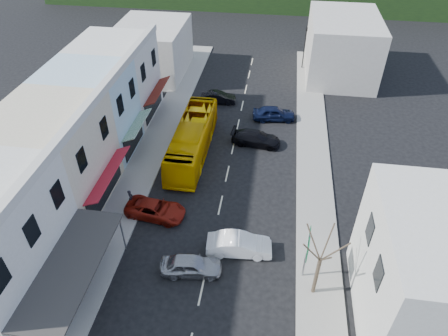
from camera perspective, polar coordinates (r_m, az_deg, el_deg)
ground at (r=29.23m, az=-1.73°, el=-10.68°), size 120.00×120.00×0.00m
sidewalk_left at (r=37.90m, az=-10.41°, el=2.23°), size 3.00×52.00×0.15m
sidewalk_right at (r=36.45m, az=12.68°, el=0.20°), size 3.00×52.00×0.15m
shopfront_row at (r=33.95m, az=-21.65°, el=3.23°), size 8.25×30.00×8.00m
right_building at (r=25.38m, az=28.89°, el=-13.59°), size 8.00×9.00×8.00m
distant_block_left at (r=52.00m, az=-10.21°, el=16.35°), size 8.00×10.00×6.00m
distant_block_right at (r=52.72m, az=16.47°, el=16.32°), size 8.00×12.00×7.00m
bus at (r=36.51m, az=-4.52°, el=4.10°), size 2.55×11.61×3.10m
car_silver at (r=27.18m, az=-4.73°, el=-13.68°), size 4.58×2.31×1.40m
car_white at (r=28.18m, az=2.18°, el=-10.98°), size 4.54×2.16×1.40m
car_red at (r=31.07m, az=-9.78°, el=-5.77°), size 4.80×2.46×1.40m
car_black_near at (r=38.22m, az=4.60°, el=4.29°), size 4.65×2.25×1.40m
car_navy_mid at (r=42.21m, az=7.16°, el=7.70°), size 4.59×2.32×1.40m
car_black_far at (r=45.02m, az=-0.84°, el=10.10°), size 4.51×2.09×1.40m
pedestrian_left at (r=31.99m, az=-13.21°, el=-4.05°), size 0.52×0.67×1.70m
direction_sign at (r=26.34m, az=11.62°, el=-12.32°), size 0.56×1.86×4.04m
street_tree at (r=24.77m, az=13.56°, el=-12.69°), size 3.49×3.49×6.46m
traffic_signal at (r=53.27m, az=11.41°, el=16.47°), size 1.13×1.39×5.50m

